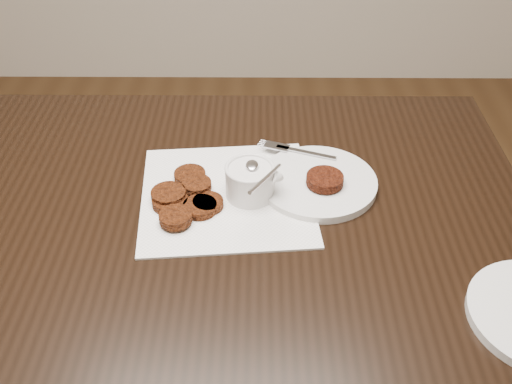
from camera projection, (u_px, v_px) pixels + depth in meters
table at (183, 350)px, 1.23m from camera, size 1.26×0.81×0.75m
napkin at (227, 195)px, 1.04m from camera, size 0.32×0.32×0.00m
sauce_ramekin at (250, 167)px, 1.00m from camera, size 0.11×0.11×0.12m
patty_cluster at (187, 198)px, 1.01m from camera, size 0.20×0.20×0.02m
plate_with_patty at (318, 179)px, 1.05m from camera, size 0.27×0.27×0.03m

